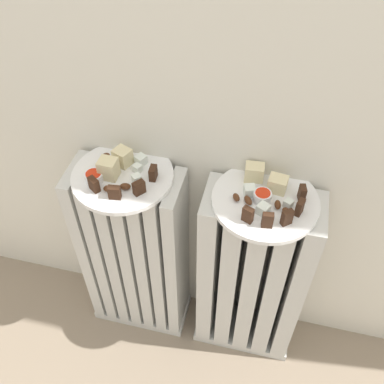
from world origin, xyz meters
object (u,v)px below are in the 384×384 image
object	(u,v)px
jam_bowl_right	(262,196)
fork	(262,195)
radiator_left	(135,255)
jam_bowl_left	(94,176)
plate_left	(123,176)
plate_right	(265,201)
radiator_right	(251,279)

from	to	relation	value
jam_bowl_right	fork	world-z (taller)	jam_bowl_right
radiator_left	jam_bowl_right	bearing A→B (deg)	-0.77
jam_bowl_left	fork	world-z (taller)	jam_bowl_left
radiator_left	plate_left	distance (m)	0.34
radiator_left	jam_bowl_left	bearing A→B (deg)	-149.21
jam_bowl_left	plate_right	bearing A→B (deg)	4.83
plate_left	jam_bowl_right	distance (m)	0.35
radiator_left	jam_bowl_right	world-z (taller)	jam_bowl_right
plate_right	fork	size ratio (longest dim) A/B	2.69
jam_bowl_left	jam_bowl_right	xyz separation A→B (m)	(0.41, 0.03, 0.00)
radiator_right	jam_bowl_left	xyz separation A→B (m)	(-0.42, -0.04, 0.36)
plate_left	fork	world-z (taller)	fork
jam_bowl_right	radiator_left	bearing A→B (deg)	179.23
jam_bowl_left	fork	distance (m)	0.41
jam_bowl_right	fork	size ratio (longest dim) A/B	0.45
radiator_left	radiator_right	xyz separation A→B (m)	(0.36, 0.00, -0.00)
jam_bowl_left	radiator_left	bearing A→B (deg)	30.79
plate_left	jam_bowl_right	bearing A→B (deg)	-0.77
plate_left	jam_bowl_left	distance (m)	0.07
plate_right	radiator_right	bearing A→B (deg)	0.00
radiator_left	plate_right	distance (m)	0.49
radiator_right	plate_right	distance (m)	0.34
radiator_right	plate_left	xyz separation A→B (m)	(-0.36, 0.00, 0.34)
fork	jam_bowl_left	bearing A→B (deg)	-173.87
plate_left	plate_right	world-z (taller)	same
radiator_right	jam_bowl_right	xyz separation A→B (m)	(-0.01, -0.00, 0.36)
radiator_right	plate_right	world-z (taller)	plate_right
radiator_right	jam_bowl_left	distance (m)	0.55
plate_left	jam_bowl_left	xyz separation A→B (m)	(-0.06, -0.04, 0.02)
fork	radiator_left	bearing A→B (deg)	-178.59
radiator_left	jam_bowl_right	xyz separation A→B (m)	(0.35, -0.00, 0.36)
plate_left	jam_bowl_right	world-z (taller)	jam_bowl_right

